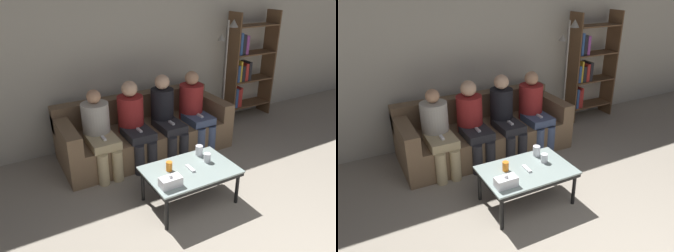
# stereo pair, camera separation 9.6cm
# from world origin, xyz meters

# --- Properties ---
(wall_back) EXTENTS (12.00, 0.06, 2.60)m
(wall_back) POSITION_xyz_m (0.00, 3.74, 1.30)
(wall_back) COLOR #B7B2A3
(wall_back) RESTS_ON ground_plane
(couch) EXTENTS (2.35, 0.95, 0.76)m
(couch) POSITION_xyz_m (0.00, 3.19, 0.28)
(couch) COLOR brown
(couch) RESTS_ON ground_plane
(coffee_table) EXTENTS (0.98, 0.64, 0.42)m
(coffee_table) POSITION_xyz_m (-0.08, 1.86, 0.38)
(coffee_table) COLOR #8C9E99
(coffee_table) RESTS_ON ground_plane
(cup_near_left) EXTENTS (0.08, 0.08, 0.12)m
(cup_near_left) POSITION_xyz_m (0.17, 2.07, 0.48)
(cup_near_left) COLOR silver
(cup_near_left) RESTS_ON coffee_table
(cup_near_right) EXTENTS (0.07, 0.07, 0.10)m
(cup_near_right) POSITION_xyz_m (-0.29, 1.94, 0.47)
(cup_near_right) COLOR orange
(cup_near_right) RESTS_ON coffee_table
(cup_far_center) EXTENTS (0.08, 0.08, 0.10)m
(cup_far_center) POSITION_xyz_m (0.17, 1.90, 0.47)
(cup_far_center) COLOR silver
(cup_far_center) RESTS_ON coffee_table
(tissue_box) EXTENTS (0.22, 0.12, 0.13)m
(tissue_box) POSITION_xyz_m (-0.42, 1.69, 0.47)
(tissue_box) COLOR white
(tissue_box) RESTS_ON coffee_table
(game_remote) EXTENTS (0.04, 0.15, 0.02)m
(game_remote) POSITION_xyz_m (-0.08, 1.86, 0.43)
(game_remote) COLOR white
(game_remote) RESTS_ON coffee_table
(bookshelf) EXTENTS (0.86, 0.32, 1.81)m
(bookshelf) POSITION_xyz_m (2.08, 3.51, 0.89)
(bookshelf) COLOR brown
(bookshelf) RESTS_ON ground_plane
(standing_lamp) EXTENTS (0.31, 0.26, 1.72)m
(standing_lamp) POSITION_xyz_m (1.54, 3.37, 1.06)
(standing_lamp) COLOR gray
(standing_lamp) RESTS_ON ground_plane
(seated_person_left_end) EXTENTS (0.34, 0.68, 1.06)m
(seated_person_left_end) POSITION_xyz_m (-0.71, 2.98, 0.56)
(seated_person_left_end) COLOR tan
(seated_person_left_end) RESTS_ON ground_plane
(seated_person_mid_left) EXTENTS (0.34, 0.67, 1.10)m
(seated_person_mid_left) POSITION_xyz_m (-0.24, 2.98, 0.58)
(seated_person_mid_left) COLOR #28282D
(seated_person_mid_left) RESTS_ON ground_plane
(seated_person_mid_right) EXTENTS (0.32, 0.66, 1.12)m
(seated_person_mid_right) POSITION_xyz_m (0.24, 2.98, 0.59)
(seated_person_mid_right) COLOR #28282D
(seated_person_mid_right) RESTS_ON ground_plane
(seated_person_right_end) EXTENTS (0.34, 0.64, 1.10)m
(seated_person_right_end) POSITION_xyz_m (0.71, 2.99, 0.59)
(seated_person_right_end) COLOR #47567A
(seated_person_right_end) RESTS_ON ground_plane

